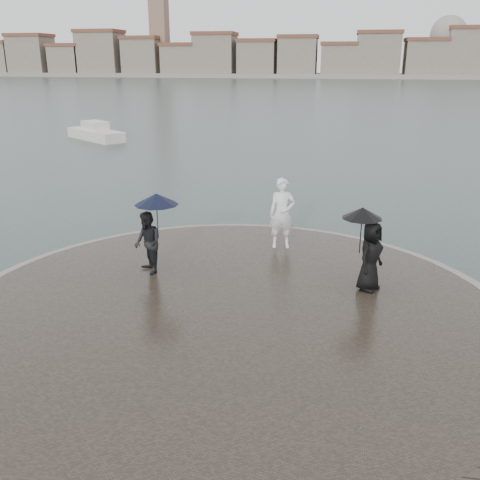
# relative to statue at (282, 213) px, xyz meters

# --- Properties ---
(ground) EXTENTS (400.00, 400.00, 0.00)m
(ground) POSITION_rel_statue_xyz_m (-0.69, -7.57, -1.36)
(ground) COLOR #2B3835
(ground) RESTS_ON ground
(kerb_ring) EXTENTS (12.50, 12.50, 0.32)m
(kerb_ring) POSITION_rel_statue_xyz_m (-0.69, -4.07, -1.20)
(kerb_ring) COLOR gray
(kerb_ring) RESTS_ON ground
(quay_tip) EXTENTS (11.90, 11.90, 0.36)m
(quay_tip) POSITION_rel_statue_xyz_m (-0.69, -4.07, -1.18)
(quay_tip) COLOR #2D261E
(quay_tip) RESTS_ON ground
(statue) EXTENTS (0.80, 0.59, 2.00)m
(statue) POSITION_rel_statue_xyz_m (0.00, 0.00, 0.00)
(statue) COLOR white
(statue) RESTS_ON quay_tip
(visitor_left) EXTENTS (1.27, 1.13, 2.04)m
(visitor_left) POSITION_rel_statue_xyz_m (-2.99, -2.52, 0.14)
(visitor_left) COLOR black
(visitor_left) RESTS_ON quay_tip
(visitor_right) EXTENTS (1.14, 1.04, 1.95)m
(visitor_right) POSITION_rel_statue_xyz_m (2.27, -2.56, 0.07)
(visitor_right) COLOR black
(visitor_right) RESTS_ON quay_tip
(far_skyline) EXTENTS (260.00, 20.00, 37.00)m
(far_skyline) POSITION_rel_statue_xyz_m (-6.98, 153.14, 4.25)
(far_skyline) COLOR gray
(far_skyline) RESTS_ON ground
(boats) EXTENTS (47.50, 15.22, 1.50)m
(boats) POSITION_rel_statue_xyz_m (5.63, 26.44, -0.98)
(boats) COLOR silver
(boats) RESTS_ON ground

